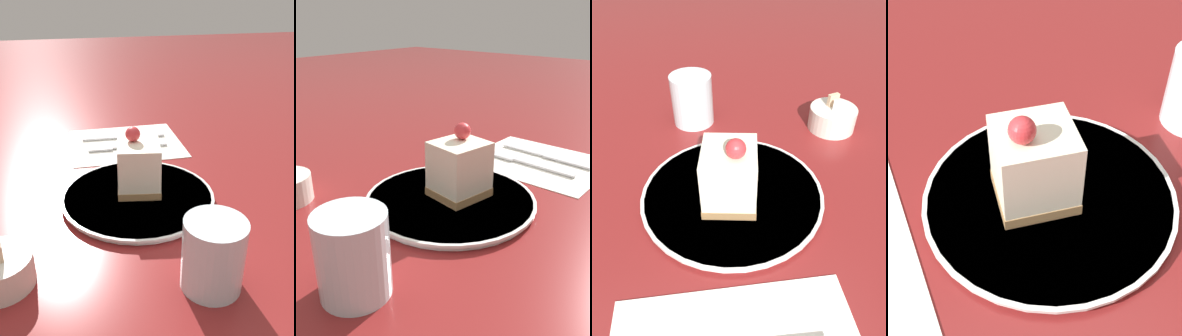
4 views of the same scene
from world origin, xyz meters
TOP-DOWN VIEW (x-y plane):
  - ground_plane at (0.00, 0.00)m, footprint 4.00×4.00m
  - plate at (0.03, 0.01)m, footprint 0.26×0.26m
  - cake_slice at (0.05, 0.01)m, footprint 0.09×0.08m
  - napkin at (0.28, -0.01)m, footprint 0.21×0.25m
  - fork at (0.25, 0.01)m, footprint 0.02×0.18m
  - knife at (0.30, -0.03)m, footprint 0.02×0.19m
  - drinking_glass at (-0.18, -0.04)m, footprint 0.07×0.07m

SIDE VIEW (x-z plane):
  - ground_plane at x=0.00m, z-range 0.00..0.00m
  - napkin at x=0.28m, z-range 0.00..0.00m
  - fork at x=0.25m, z-range 0.00..0.01m
  - knife at x=0.30m, z-range 0.00..0.01m
  - plate at x=0.03m, z-range 0.00..0.01m
  - drinking_glass at x=-0.18m, z-range 0.00..0.09m
  - cake_slice at x=0.05m, z-range 0.00..0.11m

